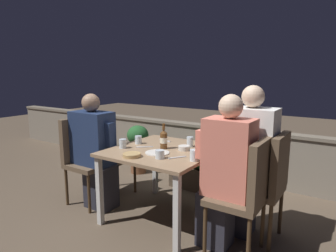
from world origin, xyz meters
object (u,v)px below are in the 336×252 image
object	(u,v)px
person_coral_top	(224,173)
potted_plant	(138,144)
person_navy_jumper	(95,151)
beer_bottle	(164,139)
person_white_polo	(246,162)
chair_left_near	(83,152)
chair_right_near	(248,187)
chair_left_far	(107,147)
chair_right_far	(269,178)

from	to	relation	value
person_coral_top	potted_plant	bearing A→B (deg)	148.63
person_navy_jumper	beer_bottle	world-z (taller)	person_navy_jumper
person_white_polo	person_coral_top	bearing A→B (deg)	-103.63
person_coral_top	potted_plant	size ratio (longest dim) A/B	1.85
person_navy_jumper	person_white_polo	bearing A→B (deg)	11.77
beer_bottle	potted_plant	world-z (taller)	beer_bottle
chair_left_near	chair_right_near	xyz separation A→B (m)	(1.87, 0.02, 0.00)
chair_left_near	chair_left_far	xyz separation A→B (m)	(0.04, 0.33, 0.00)
chair_right_far	potted_plant	size ratio (longest dim) A/B	1.37
chair_right_near	person_coral_top	distance (m)	0.22
chair_right_far	person_white_polo	size ratio (longest dim) A/B	0.71
chair_left_far	person_white_polo	size ratio (longest dim) A/B	0.71
chair_left_near	person_white_polo	size ratio (longest dim) A/B	0.71
chair_left_far	chair_right_far	xyz separation A→B (m)	(1.90, -0.01, 0.00)
chair_left_far	potted_plant	world-z (taller)	chair_left_far
chair_left_near	chair_right_far	world-z (taller)	same
chair_left_near	chair_left_far	size ratio (longest dim) A/B	1.00
chair_right_near	beer_bottle	bearing A→B (deg)	168.72
chair_left_far	potted_plant	distance (m)	0.79
person_white_polo	beer_bottle	distance (m)	0.81
chair_left_far	beer_bottle	size ratio (longest dim) A/B	3.79
beer_bottle	chair_left_near	bearing A→B (deg)	-168.23
person_coral_top	chair_left_far	bearing A→B (deg)	168.98
person_navy_jumper	beer_bottle	bearing A→B (deg)	14.82
person_navy_jumper	potted_plant	world-z (taller)	person_navy_jumper
chair_right_near	chair_right_far	bearing A→B (deg)	76.69
chair_right_near	chair_right_far	size ratio (longest dim) A/B	1.00
person_coral_top	chair_right_near	bearing A→B (deg)	0.00
person_navy_jumper	person_coral_top	size ratio (longest dim) A/B	0.96
chair_right_near	chair_right_far	distance (m)	0.31
potted_plant	chair_left_near	bearing A→B (deg)	-84.45
chair_right_far	beer_bottle	xyz separation A→B (m)	(-0.99, -0.12, 0.23)
chair_left_near	beer_bottle	bearing A→B (deg)	11.77
chair_right_far	beer_bottle	world-z (taller)	beer_bottle
person_white_polo	potted_plant	bearing A→B (deg)	157.21
chair_left_near	beer_bottle	world-z (taller)	beer_bottle
chair_left_far	person_white_polo	bearing A→B (deg)	-0.40
chair_left_far	chair_right_near	xyz separation A→B (m)	(1.83, -0.32, 0.00)
chair_left_far	person_coral_top	distance (m)	1.66
person_white_polo	beer_bottle	bearing A→B (deg)	-171.19
person_navy_jumper	chair_left_far	world-z (taller)	person_navy_jumper
chair_right_far	person_white_polo	distance (m)	0.23
person_navy_jumper	person_coral_top	xyz separation A→B (m)	(1.47, 0.02, 0.04)
chair_left_near	chair_right_near	distance (m)	1.87
person_coral_top	chair_right_far	xyz separation A→B (m)	(0.27, 0.31, -0.08)
chair_right_far	person_white_polo	xyz separation A→B (m)	(-0.20, -0.00, 0.11)
beer_bottle	person_coral_top	bearing A→B (deg)	-14.33
chair_right_far	person_coral_top	bearing A→B (deg)	-131.78
chair_right_far	beer_bottle	size ratio (longest dim) A/B	3.79
person_navy_jumper	potted_plant	distance (m)	1.16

